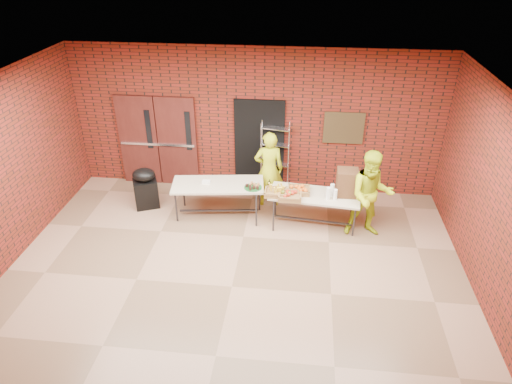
# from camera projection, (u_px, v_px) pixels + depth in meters

# --- Properties ---
(room) EXTENTS (8.08, 7.08, 3.28)m
(room) POSITION_uv_depth(u_px,v_px,m) (229.00, 206.00, 6.85)
(room) COLOR brown
(room) RESTS_ON ground
(double_doors) EXTENTS (1.78, 0.12, 2.10)m
(double_doors) POSITION_uv_depth(u_px,v_px,m) (158.00, 141.00, 10.29)
(double_doors) COLOR #4D1C16
(double_doors) RESTS_ON room
(dark_doorway) EXTENTS (1.10, 0.06, 2.10)m
(dark_doorway) POSITION_uv_depth(u_px,v_px,m) (259.00, 146.00, 10.09)
(dark_doorway) COLOR black
(dark_doorway) RESTS_ON room
(bronze_plaque) EXTENTS (0.85, 0.04, 0.70)m
(bronze_plaque) POSITION_uv_depth(u_px,v_px,m) (344.00, 128.00, 9.66)
(bronze_plaque) COLOR #403219
(bronze_plaque) RESTS_ON room
(wire_rack) EXTENTS (0.64, 0.32, 1.67)m
(wire_rack) POSITION_uv_depth(u_px,v_px,m) (275.00, 158.00, 10.04)
(wire_rack) COLOR silver
(wire_rack) RESTS_ON room
(table_left) EXTENTS (1.92, 0.99, 0.75)m
(table_left) POSITION_uv_depth(u_px,v_px,m) (218.00, 187.00, 9.22)
(table_left) COLOR beige
(table_left) RESTS_ON room
(table_right) EXTENTS (1.82, 0.90, 0.72)m
(table_right) POSITION_uv_depth(u_px,v_px,m) (315.00, 197.00, 8.92)
(table_right) COLOR beige
(table_right) RESTS_ON room
(basket_bananas) EXTENTS (0.43, 0.34, 0.13)m
(basket_bananas) POSITION_uv_depth(u_px,v_px,m) (276.00, 192.00, 8.84)
(basket_bananas) COLOR #AA8444
(basket_bananas) RESTS_ON table_right
(basket_oranges) EXTENTS (0.43, 0.34, 0.13)m
(basket_oranges) POSITION_uv_depth(u_px,v_px,m) (299.00, 190.00, 8.92)
(basket_oranges) COLOR #AA8444
(basket_oranges) RESTS_ON table_right
(basket_apples) EXTENTS (0.44, 0.34, 0.14)m
(basket_apples) POSITION_uv_depth(u_px,v_px,m) (290.00, 196.00, 8.71)
(basket_apples) COLOR #AA8444
(basket_apples) RESTS_ON table_right
(muffin_tray) EXTENTS (0.35, 0.35, 0.09)m
(muffin_tray) POSITION_uv_depth(u_px,v_px,m) (253.00, 186.00, 9.02)
(muffin_tray) COLOR #165420
(muffin_tray) RESTS_ON table_left
(napkin_box) EXTENTS (0.16, 0.11, 0.05)m
(napkin_box) POSITION_uv_depth(u_px,v_px,m) (206.00, 182.00, 9.20)
(napkin_box) COLOR white
(napkin_box) RESTS_ON table_left
(coffee_dispenser) EXTENTS (0.40, 0.36, 0.53)m
(coffee_dispenser) POSITION_uv_depth(u_px,v_px,m) (347.00, 183.00, 8.75)
(coffee_dispenser) COLOR #54371C
(coffee_dispenser) RESTS_ON table_right
(cup_stack_front) EXTENTS (0.08, 0.08, 0.25)m
(cup_stack_front) POSITION_uv_depth(u_px,v_px,m) (328.00, 193.00, 8.67)
(cup_stack_front) COLOR white
(cup_stack_front) RESTS_ON table_right
(cup_stack_mid) EXTENTS (0.07, 0.07, 0.22)m
(cup_stack_mid) POSITION_uv_depth(u_px,v_px,m) (335.00, 195.00, 8.66)
(cup_stack_mid) COLOR white
(cup_stack_mid) RESTS_ON table_right
(cup_stack_back) EXTENTS (0.08, 0.08, 0.25)m
(cup_stack_back) POSITION_uv_depth(u_px,v_px,m) (332.00, 190.00, 8.78)
(cup_stack_back) COLOR white
(cup_stack_back) RESTS_ON table_right
(covered_grill) EXTENTS (0.61, 0.57, 0.89)m
(covered_grill) POSITION_uv_depth(u_px,v_px,m) (146.00, 188.00, 9.68)
(covered_grill) COLOR black
(covered_grill) RESTS_ON room
(volunteer_woman) EXTENTS (0.67, 0.49, 1.68)m
(volunteer_woman) POSITION_uv_depth(u_px,v_px,m) (269.00, 169.00, 9.55)
(volunteer_woman) COLOR #B6CA16
(volunteer_woman) RESTS_ON room
(volunteer_man) EXTENTS (0.90, 0.73, 1.76)m
(volunteer_man) POSITION_uv_depth(u_px,v_px,m) (371.00, 195.00, 8.56)
(volunteer_man) COLOR #B6CA16
(volunteer_man) RESTS_ON room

